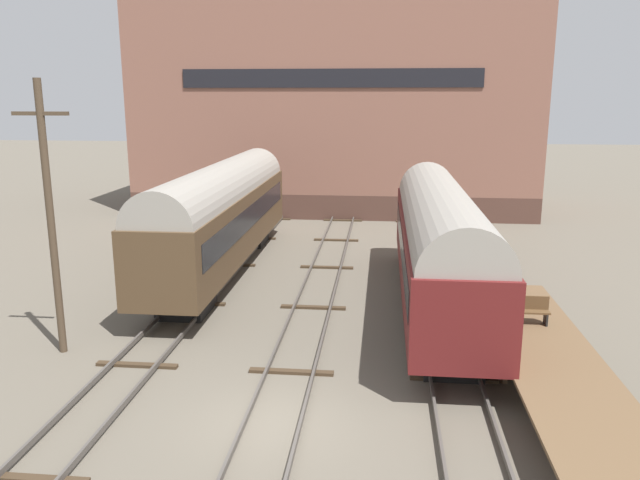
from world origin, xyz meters
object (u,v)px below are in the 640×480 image
(train_car_brown, at_px, (222,211))
(bench, at_px, (527,309))
(train_car_maroon, at_px, (440,239))
(utility_pole, at_px, (50,216))

(train_car_brown, bearing_deg, bench, -34.69)
(train_car_maroon, distance_m, utility_pole, 13.93)
(train_car_maroon, distance_m, bench, 4.95)
(train_car_brown, bearing_deg, utility_pole, -106.09)
(train_car_brown, relative_size, utility_pole, 2.03)
(bench, xyz_separation_m, utility_pole, (-15.22, -1.49, 3.07))
(train_car_brown, distance_m, bench, 15.07)
(train_car_maroon, relative_size, train_car_brown, 0.93)
(train_car_maroon, bearing_deg, utility_pole, -156.53)
(train_car_maroon, height_order, utility_pole, utility_pole)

